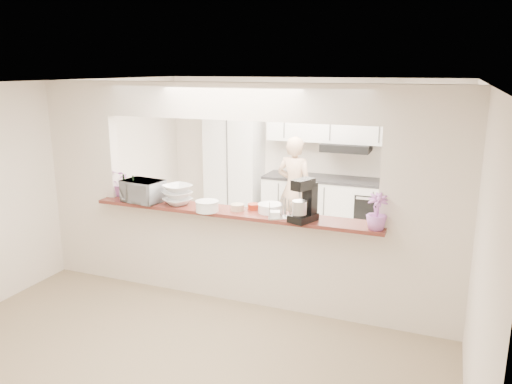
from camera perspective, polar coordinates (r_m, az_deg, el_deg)
The scene contains 19 objects.
floor at distance 6.05m, azimuth -2.36°, elevation -11.96°, with size 6.00×6.00×0.00m, color gray.
tile_overlay at distance 7.37m, azimuth 2.56°, elevation -7.01°, with size 5.00×2.90×0.01m, color beige.
partition at distance 5.56m, azimuth -2.51°, elevation 1.91°, with size 5.00×0.15×2.50m.
bar_counter at distance 5.82m, azimuth -2.43°, elevation -6.87°, with size 3.40×0.38×1.09m.
kitchen_cabinets at distance 8.23m, azimuth 4.08°, elevation 2.24°, with size 3.15×0.62×2.25m.
refrigerator at distance 7.83m, azimuth 19.70°, elevation -0.11°, with size 0.75×0.70×1.70m, color #A3A3A8.
flower_left at distance 6.44m, azimuth -15.13°, elevation 1.04°, with size 0.30×0.26×0.33m, color #CC6CBE.
wine_bottle_a at distance 6.10m, azimuth -13.80°, elevation 0.03°, with size 0.06×0.06×0.32m.
wine_bottle_b at distance 6.18m, azimuth -14.82°, elevation 0.17°, with size 0.07×0.07×0.33m.
toaster_oven at distance 6.09m, azimuth -12.80°, elevation 0.11°, with size 0.48×0.32×0.26m, color #AAABAF.
serving_bowls at distance 5.89m, azimuth -8.96°, elevation -0.34°, with size 0.31×0.31×0.23m, color white.
plate_stack_a at distance 5.58m, azimuth -5.61°, elevation -1.62°, with size 0.26×0.26×0.12m.
plate_stack_b at distance 5.52m, azimuth 1.64°, elevation -1.86°, with size 0.28×0.28×0.10m.
red_bowl at distance 5.65m, azimuth -0.29°, elevation -1.68°, with size 0.14×0.14×0.06m, color maroon.
tan_bowl at distance 5.60m, azimuth -2.13°, elevation -1.76°, with size 0.15×0.15×0.07m, color tan.
utensil_caddy at distance 5.29m, azimuth 2.77°, elevation -2.02°, with size 0.28×0.22×0.23m.
stand_mixer at distance 5.20m, azimuth 5.55°, elevation -1.17°, with size 0.29×0.35×0.45m.
flower_right at distance 5.05m, azimuth 13.64°, elevation -2.21°, with size 0.20×0.20×0.36m, color #B06BC8.
person at distance 7.82m, azimuth 4.42°, elevation 0.39°, with size 0.59×0.39×1.63m, color tan.
Camera 1 is at (2.23, -4.96, 2.65)m, focal length 35.00 mm.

